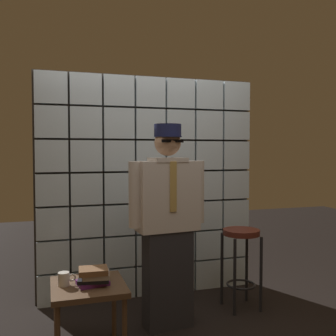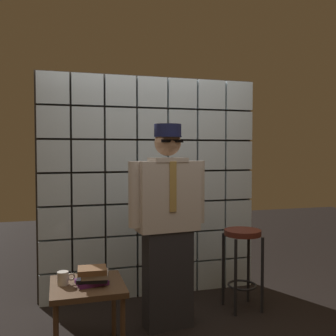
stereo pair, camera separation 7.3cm
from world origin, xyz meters
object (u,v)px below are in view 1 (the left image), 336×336
object	(u,v)px
bar_stool	(241,249)
coffee_mug	(64,279)
book_stack	(94,276)
standing_person	(168,222)
side_table	(88,293)

from	to	relation	value
bar_stool	coffee_mug	world-z (taller)	bar_stool
book_stack	standing_person	bearing A→B (deg)	23.37
standing_person	coffee_mug	xyz separation A→B (m)	(-0.84, -0.22, -0.32)
side_table	book_stack	xyz separation A→B (m)	(0.04, -0.03, 0.13)
standing_person	coffee_mug	distance (m)	0.93
book_stack	bar_stool	bearing A→B (deg)	17.31
standing_person	book_stack	bearing A→B (deg)	-162.33
standing_person	side_table	bearing A→B (deg)	-165.58
standing_person	side_table	size ratio (longest dim) A/B	3.24
bar_stool	book_stack	size ratio (longest dim) A/B	3.01
bar_stool	book_stack	world-z (taller)	bar_stool
coffee_mug	book_stack	bearing A→B (deg)	-14.53
standing_person	book_stack	distance (m)	0.76
bar_stool	standing_person	bearing A→B (deg)	-168.05
side_table	coffee_mug	distance (m)	0.20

